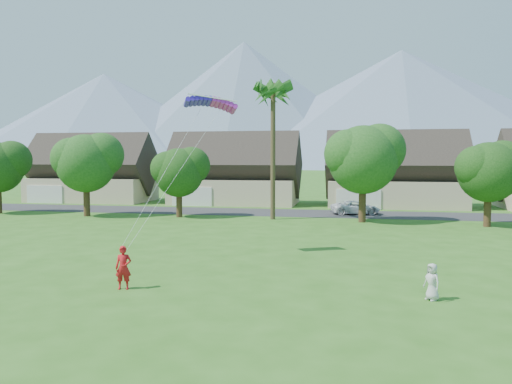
% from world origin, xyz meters
% --- Properties ---
extents(ground, '(500.00, 500.00, 0.00)m').
position_xyz_m(ground, '(0.00, 0.00, 0.00)').
color(ground, '#2D6019').
rests_on(ground, ground).
extents(street, '(90.00, 7.00, 0.01)m').
position_xyz_m(street, '(0.00, 34.00, 0.01)').
color(street, '#2D2D30').
rests_on(street, ground).
extents(kite_flyer, '(0.77, 0.60, 1.88)m').
position_xyz_m(kite_flyer, '(-4.52, 3.30, 0.94)').
color(kite_flyer, red).
rests_on(kite_flyer, ground).
extents(watcher, '(0.82, 0.86, 1.48)m').
position_xyz_m(watcher, '(8.26, 4.08, 0.74)').
color(watcher, beige).
rests_on(watcher, ground).
extents(parked_car, '(5.27, 3.50, 1.34)m').
position_xyz_m(parked_car, '(5.46, 34.00, 0.67)').
color(parked_car, white).
rests_on(parked_car, ground).
extents(mountain_ridge, '(540.00, 240.00, 70.00)m').
position_xyz_m(mountain_ridge, '(10.40, 260.00, 29.07)').
color(mountain_ridge, slate).
rests_on(mountain_ridge, ground).
extents(houses_row, '(72.75, 8.19, 8.86)m').
position_xyz_m(houses_row, '(0.49, 42.99, 3.44)').
color(houses_row, beige).
rests_on(houses_row, ground).
extents(tree_row, '(62.27, 6.67, 8.45)m').
position_xyz_m(tree_row, '(-1.14, 27.92, 4.89)').
color(tree_row, '#47301C').
rests_on(tree_row, ground).
extents(fan_palm, '(3.00, 3.00, 13.80)m').
position_xyz_m(fan_palm, '(-2.00, 28.50, 11.80)').
color(fan_palm, '#4C3D26').
rests_on(fan_palm, ground).
extents(parafoil_kite, '(3.21, 1.52, 0.50)m').
position_xyz_m(parafoil_kite, '(-2.90, 11.41, 8.85)').
color(parafoil_kite, '#3719C2').
rests_on(parafoil_kite, ground).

